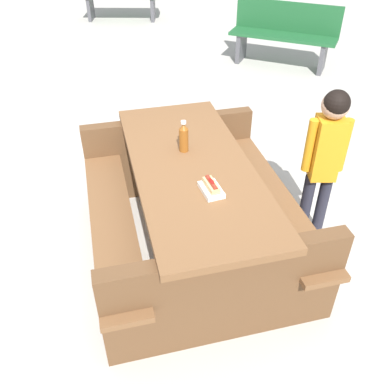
# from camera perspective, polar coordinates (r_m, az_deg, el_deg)

# --- Properties ---
(ground_plane) EXTENTS (30.00, 30.00, 0.00)m
(ground_plane) POSITION_cam_1_polar(r_m,az_deg,el_deg) (3.25, -0.00, -7.43)
(ground_plane) COLOR #B7B2A8
(ground_plane) RESTS_ON ground
(picnic_table) EXTENTS (2.05, 1.74, 0.75)m
(picnic_table) POSITION_cam_1_polar(r_m,az_deg,el_deg) (2.96, -0.00, -1.24)
(picnic_table) COLOR brown
(picnic_table) RESTS_ON ground
(soda_bottle) EXTENTS (0.06, 0.06, 0.22)m
(soda_bottle) POSITION_cam_1_polar(r_m,az_deg,el_deg) (2.88, -1.12, 7.32)
(soda_bottle) COLOR brown
(soda_bottle) RESTS_ON picnic_table
(hotdog_tray) EXTENTS (0.20, 0.16, 0.08)m
(hotdog_tray) POSITION_cam_1_polar(r_m,az_deg,el_deg) (2.52, 2.60, 0.58)
(hotdog_tray) COLOR white
(hotdog_tray) RESTS_ON picnic_table
(child_in_coat) EXTENTS (0.19, 0.30, 1.19)m
(child_in_coat) POSITION_cam_1_polar(r_m,az_deg,el_deg) (3.06, 17.49, 5.49)
(child_in_coat) COLOR #262633
(child_in_coat) RESTS_ON ground
(park_bench_near) EXTENTS (1.00, 1.53, 0.85)m
(park_bench_near) POSITION_cam_1_polar(r_m,az_deg,el_deg) (6.61, 12.21, 20.03)
(park_bench_near) COLOR #1E592D
(park_bench_near) RESTS_ON ground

